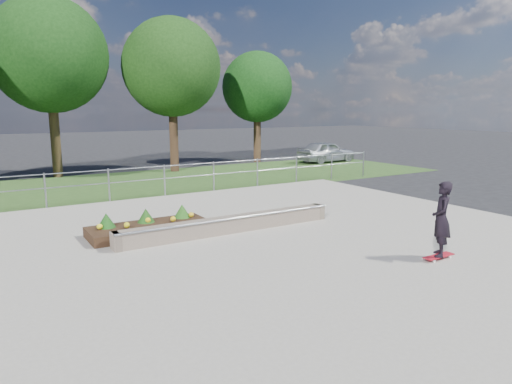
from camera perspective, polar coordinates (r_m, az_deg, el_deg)
ground at (r=10.58m, az=3.40°, el=-7.21°), size 120.00×120.00×0.00m
grass_verge at (r=20.34m, az=-14.78°, el=0.98°), size 30.00×8.00×0.02m
concrete_slab at (r=10.57m, az=3.40°, el=-7.06°), size 15.00×15.00×0.06m
fence at (r=16.95m, az=-11.37°, el=1.91°), size 20.06×0.06×1.20m
tree_mid_left at (r=23.59m, az=-24.47°, el=15.30°), size 5.25×5.25×8.25m
tree_mid_right at (r=24.01m, az=-10.50°, el=15.02°), size 4.90×4.90×7.70m
tree_far_right at (r=28.02m, az=0.16°, el=12.94°), size 4.20×4.20×6.60m
grind_ledge at (r=11.77m, az=-3.26°, el=-4.06°), size 6.00×0.44×0.43m
planter_bed at (r=11.96m, az=-13.25°, el=-4.19°), size 3.00×1.20×0.61m
skateboarder at (r=10.25m, az=22.17°, el=-3.20°), size 0.80×0.67×1.66m
parked_car at (r=28.16m, az=8.74°, el=5.01°), size 3.89×1.74×1.30m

